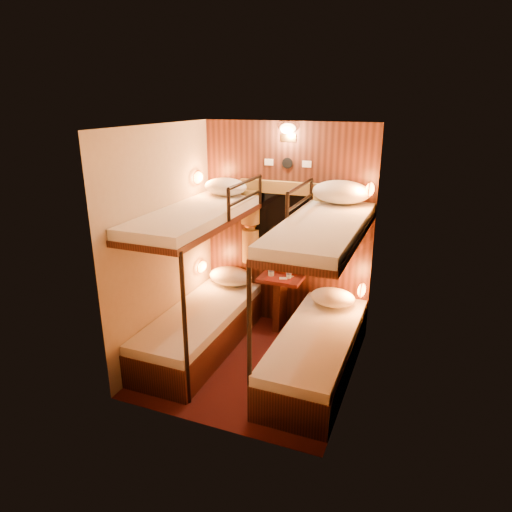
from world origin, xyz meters
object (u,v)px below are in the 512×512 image
at_px(bunk_left, 200,302).
at_px(bunk_right, 318,323).
at_px(table, 280,296).
at_px(bottle_right, 289,271).
at_px(bottle_left, 271,267).

height_order(bunk_left, bunk_right, same).
bearing_deg(table, bottle_right, 3.65).
distance_m(bunk_right, table, 1.02).
bearing_deg(bunk_left, bunk_right, 0.00).
distance_m(bunk_right, bottle_left, 1.11).
xyz_separation_m(bunk_right, bottle_right, (-0.55, 0.79, 0.18)).
bearing_deg(bottle_left, table, -0.26).
bearing_deg(bottle_right, table, -176.35).
height_order(bunk_right, bottle_right, bunk_right).
bearing_deg(bunk_right, bottle_left, 134.45).
relative_size(bunk_right, table, 2.90).
relative_size(table, bottle_right, 3.07).
xyz_separation_m(bunk_left, bunk_right, (1.30, 0.00, 0.00)).
distance_m(bottle_left, bottle_right, 0.22).
distance_m(bunk_right, bottle_right, 0.98).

